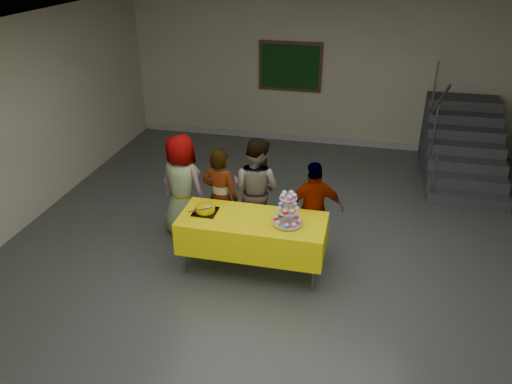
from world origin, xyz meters
TOP-DOWN VIEW (x-y plane):
  - room_shell at (0.00, 0.02)m, footprint 10.00×10.04m
  - bake_table at (-0.35, 0.22)m, footprint 1.88×0.78m
  - cupcake_stand at (0.10, 0.18)m, footprint 0.38×0.38m
  - bear_cake at (-0.99, 0.24)m, footprint 0.32×0.36m
  - schoolchild_a at (-1.54, 0.88)m, footprint 0.88×0.71m
  - schoolchild_b at (-0.94, 0.75)m, footprint 0.58×0.43m
  - schoolchild_c at (-0.49, 1.02)m, footprint 0.90×0.80m
  - schoolchild_d at (0.37, 0.75)m, footprint 0.88×0.57m
  - staircase at (2.70, 4.13)m, footprint 1.30×2.40m
  - noticeboard at (-0.68, 4.96)m, footprint 1.30×0.05m

SIDE VIEW (x-z plane):
  - staircase at x=2.70m, z-range -0.53..1.51m
  - bake_table at x=-0.35m, z-range 0.17..0.94m
  - schoolchild_d at x=0.37m, z-range 0.00..1.39m
  - schoolchild_b at x=-0.94m, z-range 0.00..1.46m
  - schoolchild_a at x=-1.54m, z-range 0.00..1.55m
  - schoolchild_c at x=-0.49m, z-range 0.00..1.55m
  - bear_cake at x=-0.99m, z-range 0.77..0.89m
  - cupcake_stand at x=0.10m, z-range 0.73..1.17m
  - noticeboard at x=-0.68m, z-range 1.10..2.10m
  - room_shell at x=0.00m, z-range 0.62..3.64m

